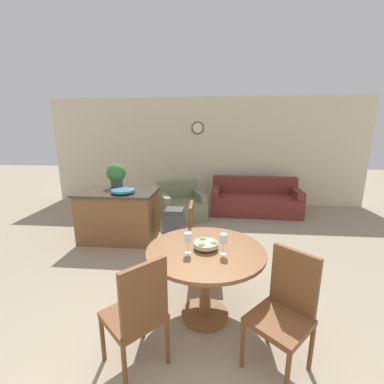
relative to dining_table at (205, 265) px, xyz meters
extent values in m
cube|color=beige|center=(-0.19, 4.32, 0.76)|extent=(8.00, 0.06, 2.70)
cylinder|color=brown|center=(-0.38, 4.28, 1.37)|extent=(0.31, 0.02, 0.31)
cylinder|color=white|center=(-0.38, 4.26, 1.37)|extent=(0.25, 0.01, 0.25)
cylinder|color=brown|center=(0.00, 0.00, -0.57)|extent=(0.49, 0.49, 0.04)
cylinder|color=brown|center=(0.00, 0.00, -0.21)|extent=(0.12, 0.12, 0.69)
cylinder|color=brown|center=(0.00, 0.00, 0.16)|extent=(1.17, 1.17, 0.03)
cylinder|color=brown|center=(-0.83, -0.61, -0.38)|extent=(0.04, 0.04, 0.42)
cylinder|color=brown|center=(-0.57, -0.33, -0.38)|extent=(0.04, 0.04, 0.42)
cylinder|color=brown|center=(-0.54, -0.87, -0.38)|extent=(0.04, 0.04, 0.42)
cylinder|color=brown|center=(-0.28, -0.59, -0.38)|extent=(0.04, 0.04, 0.42)
cube|color=brown|center=(-0.55, -0.60, -0.15)|extent=(0.59, 0.59, 0.05)
cube|color=brown|center=(-0.42, -0.73, 0.13)|extent=(0.29, 0.31, 0.52)
cylinder|color=brown|center=(0.61, -0.83, -0.38)|extent=(0.04, 0.04, 0.42)
cylinder|color=brown|center=(0.33, -0.57, -0.38)|extent=(0.04, 0.04, 0.42)
cylinder|color=brown|center=(0.87, -0.54, -0.38)|extent=(0.04, 0.04, 0.42)
cylinder|color=brown|center=(0.59, -0.28, -0.38)|extent=(0.04, 0.04, 0.42)
cube|color=brown|center=(0.60, -0.55, -0.15)|extent=(0.59, 0.59, 0.05)
cube|color=brown|center=(0.73, -0.42, 0.13)|extent=(0.31, 0.29, 0.52)
cylinder|color=brown|center=(0.15, 1.01, -0.38)|extent=(0.04, 0.04, 0.42)
cylinder|color=brown|center=(0.17, 0.63, -0.38)|extent=(0.04, 0.04, 0.42)
cylinder|color=brown|center=(-0.23, 1.00, -0.38)|extent=(0.04, 0.04, 0.42)
cylinder|color=brown|center=(-0.22, 0.62, -0.38)|extent=(0.04, 0.04, 0.42)
cube|color=brown|center=(-0.03, 0.82, -0.15)|extent=(0.44, 0.44, 0.05)
cube|color=brown|center=(-0.22, 0.81, 0.13)|extent=(0.05, 0.39, 0.52)
cylinder|color=#B7B29E|center=(0.00, 0.00, 0.19)|extent=(0.09, 0.09, 0.03)
cylinder|color=#B7B29E|center=(0.00, 0.00, 0.22)|extent=(0.24, 0.24, 0.04)
sphere|color=#8CB738|center=(0.08, -0.01, 0.23)|extent=(0.08, 0.08, 0.08)
sphere|color=#8CB738|center=(-0.04, 0.07, 0.23)|extent=(0.08, 0.08, 0.08)
sphere|color=#8CB738|center=(-0.04, -0.07, 0.23)|extent=(0.08, 0.08, 0.08)
cylinder|color=silver|center=(-0.16, -0.11, 0.18)|extent=(0.06, 0.06, 0.01)
cylinder|color=silver|center=(-0.16, -0.11, 0.24)|extent=(0.01, 0.01, 0.11)
cylinder|color=silver|center=(-0.16, -0.11, 0.33)|extent=(0.07, 0.07, 0.09)
cylinder|color=silver|center=(0.17, -0.10, 0.18)|extent=(0.06, 0.06, 0.01)
cylinder|color=silver|center=(0.17, -0.10, 0.24)|extent=(0.01, 0.01, 0.11)
cylinder|color=silver|center=(0.17, -0.10, 0.33)|extent=(0.07, 0.07, 0.09)
cube|color=brown|center=(-1.60, 1.86, -0.17)|extent=(1.26, 0.80, 0.84)
cube|color=#42382D|center=(-1.60, 1.86, 0.27)|extent=(1.32, 0.86, 0.04)
cylinder|color=teal|center=(-1.44, 1.70, 0.30)|extent=(0.14, 0.14, 0.02)
cylinder|color=teal|center=(-1.44, 1.70, 0.33)|extent=(0.39, 0.39, 0.04)
cylinder|color=#4C4C51|center=(-1.70, 2.10, 0.37)|extent=(0.21, 0.21, 0.15)
sphere|color=#387F3D|center=(-1.70, 2.10, 0.57)|extent=(0.34, 0.34, 0.34)
cube|color=#47474C|center=(-0.59, 1.75, -0.32)|extent=(0.31, 0.31, 0.54)
cube|color=#3C3C41|center=(-0.59, 1.75, -0.01)|extent=(0.30, 0.30, 0.07)
cube|color=maroon|center=(1.02, 3.56, -0.38)|extent=(2.03, 0.98, 0.42)
cube|color=maroon|center=(1.03, 3.91, 0.03)|extent=(2.01, 0.27, 0.39)
cube|color=maroon|center=(0.10, 3.60, -0.29)|extent=(0.19, 0.83, 0.60)
cube|color=maroon|center=(1.94, 3.52, -0.29)|extent=(0.19, 0.83, 0.60)
cube|color=#7A7F5B|center=(-0.64, 3.04, -0.39)|extent=(1.18, 1.15, 0.40)
cube|color=#7A7F5B|center=(-0.78, 3.35, 0.01)|extent=(0.91, 0.54, 0.39)
cube|color=#7A7F5B|center=(-1.00, 2.89, -0.30)|extent=(0.44, 0.78, 0.58)
cube|color=#7A7F5B|center=(-0.29, 3.20, -0.30)|extent=(0.44, 0.78, 0.58)
camera|label=1|loc=(0.08, -2.32, 1.31)|focal=24.00mm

